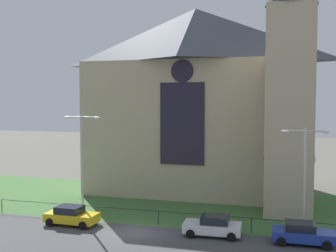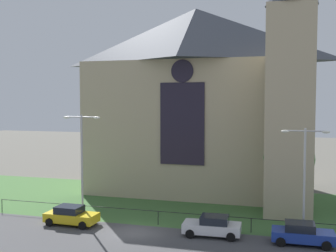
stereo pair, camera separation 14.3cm
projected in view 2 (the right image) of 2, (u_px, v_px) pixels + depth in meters
name	position (u px, v px, depth m)	size (l,w,h in m)	color
ground	(169.00, 202.00, 41.13)	(160.00, 160.00, 0.00)	#56544C
road_asphalt	(122.00, 241.00, 29.62)	(120.00, 8.00, 0.01)	#424244
grass_verge	(163.00, 207.00, 39.21)	(120.00, 20.00, 0.01)	#3D6633
church_building	(201.00, 98.00, 45.56)	(23.20, 16.20, 26.00)	tan
iron_railing	(158.00, 213.00, 33.54)	(29.43, 0.07, 1.13)	black
tree_right_near	(289.00, 159.00, 36.53)	(4.37, 4.37, 7.08)	brown
streetlamp_near	(82.00, 153.00, 34.98)	(3.37, 0.26, 8.79)	#B2B2B7
streetlamp_far	(305.00, 168.00, 30.15)	(3.37, 0.26, 7.98)	#B2B2B7
parked_car_yellow	(71.00, 215.00, 33.61)	(4.24, 2.10, 1.51)	gold
parked_car_white	(212.00, 226.00, 30.79)	(4.26, 2.15, 1.51)	silver
parked_car_blue	(302.00, 234.00, 29.04)	(4.23, 2.09, 1.51)	#1E3899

